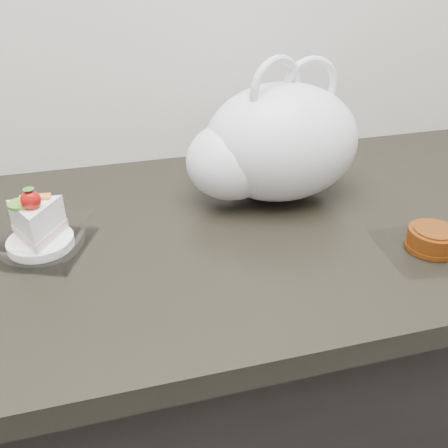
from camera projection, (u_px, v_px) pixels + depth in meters
The scene contains 4 objects.
counter at pixel (193, 408), 1.07m from camera, with size 2.04×0.64×0.90m.
cake_tray at pixel (39, 232), 0.78m from camera, with size 0.18×0.18×0.11m.
mooncake_wrap at pixel (433, 241), 0.78m from camera, with size 0.17×0.16×0.04m.
plastic_bag at pixel (272, 145), 0.89m from camera, with size 0.36×0.29×0.26m.
Camera 1 is at (-0.12, 0.98, 1.34)m, focal length 40.00 mm.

